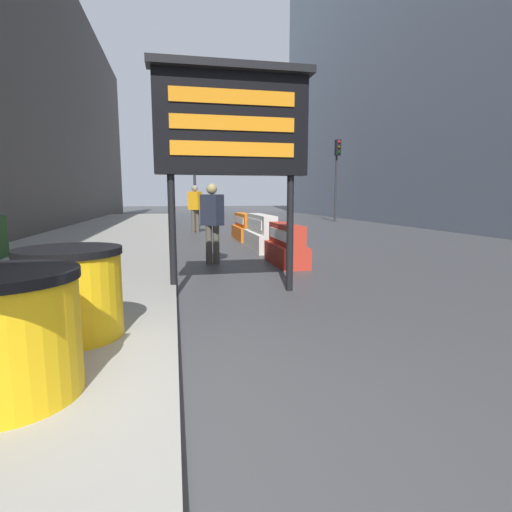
{
  "coord_description": "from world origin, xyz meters",
  "views": [
    {
      "loc": [
        -0.0,
        -2.06,
        1.38
      ],
      "look_at": [
        1.59,
        5.71,
        0.2
      ],
      "focal_mm": 28.0,
      "sensor_mm": 36.0,
      "label": 1
    }
  ],
  "objects": [
    {
      "name": "jersey_barrier_white",
      "position": [
        2.24,
        8.17,
        0.4
      ],
      "size": [
        0.58,
        2.16,
        0.92
      ],
      "color": "silver",
      "rests_on": "ground_plane"
    },
    {
      "name": "pedestrian_passerby",
      "position": [
        0.81,
        13.69,
        1.08
      ],
      "size": [
        0.55,
        0.53,
        1.83
      ],
      "rotation": [
        0.0,
        0.0,
        5.57
      ],
      "color": "#514C42",
      "rests_on": "ground_plane"
    },
    {
      "name": "ground_plane",
      "position": [
        0.0,
        0.0,
        0.0
      ],
      "size": [
        120.0,
        120.0,
        0.0
      ],
      "primitive_type": "plane",
      "color": "#3F3F42"
    },
    {
      "name": "barrel_drum_foreground",
      "position": [
        -1.01,
        0.48,
        0.56
      ],
      "size": [
        0.87,
        0.87,
        0.78
      ],
      "color": "yellow",
      "rests_on": "sidewalk_left"
    },
    {
      "name": "traffic_cone_near",
      "position": [
        2.28,
        12.73,
        0.3
      ],
      "size": [
        0.35,
        0.35,
        0.62
      ],
      "color": "black",
      "rests_on": "ground_plane"
    },
    {
      "name": "pedestrian_worker",
      "position": [
        0.77,
        6.17,
        0.97
      ],
      "size": [
        0.49,
        0.49,
        1.65
      ],
      "rotation": [
        0.0,
        0.0,
        5.48
      ],
      "color": "#514C42",
      "rests_on": "ground_plane"
    },
    {
      "name": "message_board",
      "position": [
        0.81,
        3.5,
        2.35
      ],
      "size": [
        2.22,
        0.36,
        3.12
      ],
      "color": "black",
      "rests_on": "ground_plane"
    },
    {
      "name": "barrel_drum_middle",
      "position": [
        -0.89,
        1.54,
        0.56
      ],
      "size": [
        0.87,
        0.87,
        0.78
      ],
      "color": "yellow",
      "rests_on": "sidewalk_left"
    },
    {
      "name": "jersey_barrier_orange_near",
      "position": [
        2.24,
        10.74,
        0.37
      ],
      "size": [
        0.56,
        2.01,
        0.85
      ],
      "color": "orange",
      "rests_on": "ground_plane"
    },
    {
      "name": "traffic_light_far_side",
      "position": [
        8.93,
        19.14,
        3.22
      ],
      "size": [
        0.28,
        0.45,
        4.48
      ],
      "color": "#2D2D30",
      "rests_on": "ground_plane"
    },
    {
      "name": "jersey_barrier_red_striped",
      "position": [
        2.24,
        5.78,
        0.37
      ],
      "size": [
        0.54,
        1.64,
        0.83
      ],
      "color": "red",
      "rests_on": "ground_plane"
    },
    {
      "name": "traffic_light_near_curb",
      "position": [
        0.93,
        15.74,
        2.59
      ],
      "size": [
        0.28,
        0.44,
        3.55
      ],
      "color": "#2D2D30",
      "rests_on": "ground_plane"
    }
  ]
}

